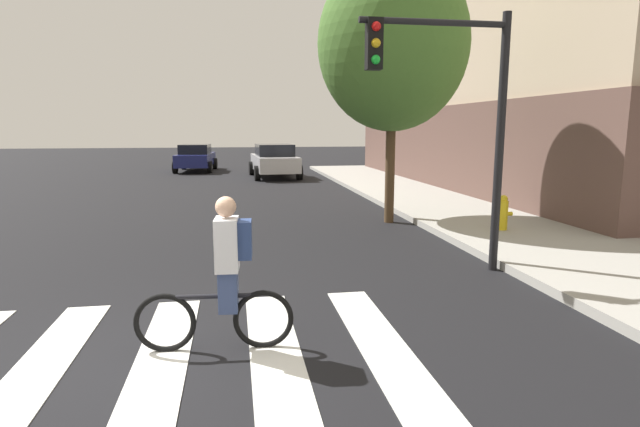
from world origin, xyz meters
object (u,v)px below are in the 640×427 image
street_tree_near (393,44)px  cyclist (225,275)px  traffic_light_near (454,98)px  sedan_mid (274,160)px  sedan_far (196,157)px  fire_hydrant (503,213)px

street_tree_near → cyclist: bearing=-119.8°
cyclist → traffic_light_near: traffic_light_near is taller
traffic_light_near → street_tree_near: size_ratio=0.64×
traffic_light_near → sedan_mid: bearing=95.2°
sedan_far → traffic_light_near: 22.20m
fire_hydrant → street_tree_near: street_tree_near is taller
traffic_light_near → fire_hydrant: (2.38, 2.49, -2.33)m
traffic_light_near → fire_hydrant: traffic_light_near is taller
sedan_mid → cyclist: size_ratio=2.79×
traffic_light_near → street_tree_near: street_tree_near is taller
sedan_mid → traffic_light_near: size_ratio=1.14×
sedan_mid → street_tree_near: bearing=-81.2°
cyclist → street_tree_near: (4.01, 7.00, 3.56)m
sedan_far → street_tree_near: size_ratio=0.68×
sedan_far → traffic_light_near: (5.60, -21.38, 2.09)m
sedan_mid → traffic_light_near: 17.27m
cyclist → fire_hydrant: (5.99, 4.93, -0.31)m
cyclist → sedan_far: bearing=94.8°
sedan_far → street_tree_near: 18.22m
sedan_mid → traffic_light_near: bearing=-84.8°
fire_hydrant → street_tree_near: 4.82m
cyclist → traffic_light_near: bearing=34.1°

